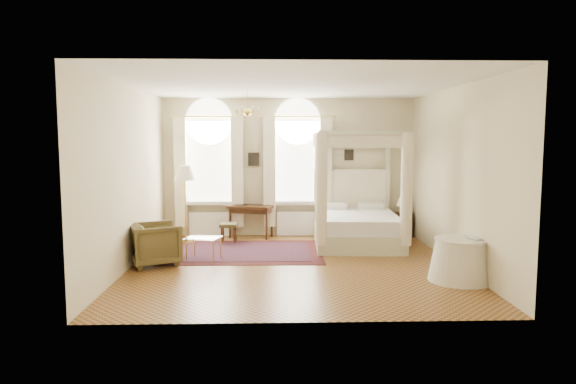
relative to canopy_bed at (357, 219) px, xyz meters
name	(u,v)px	position (x,y,z in m)	size (l,w,h in m)	color
ground	(294,265)	(-1.46, -1.76, -0.57)	(6.00, 6.00, 0.00)	olive
room_walls	(294,159)	(-1.46, -1.76, 1.41)	(6.00, 6.00, 6.00)	beige
window_left	(209,175)	(-3.36, 1.11, 0.92)	(1.62, 0.27, 3.29)	white
window_right	(297,174)	(-1.26, 1.11, 0.92)	(1.62, 0.27, 3.29)	white
chandelier	(248,111)	(-2.36, -0.56, 2.34)	(0.51, 0.45, 0.50)	gold
wall_pictures	(293,157)	(-1.38, 1.21, 1.32)	(2.54, 0.03, 0.39)	black
canopy_bed	(357,219)	(0.00, 0.00, 0.00)	(1.99, 2.40, 2.50)	beige
nightstand	(402,225)	(1.24, 0.94, -0.28)	(0.41, 0.37, 0.58)	#3C2110
nightstand_lamp	(402,203)	(1.22, 0.89, 0.25)	(0.25, 0.25, 0.36)	gold
writing_desk	(251,210)	(-2.38, 0.94, 0.09)	(1.14, 0.81, 0.77)	#3C2110
laptop	(241,204)	(-2.62, 1.02, 0.21)	(0.30, 0.20, 0.02)	black
stool	(229,227)	(-2.85, 0.37, -0.21)	(0.39, 0.39, 0.43)	#413C1B
armchair	(155,244)	(-4.04, -1.67, -0.18)	(0.84, 0.87, 0.79)	#4C4120
coffee_table	(204,239)	(-3.20, -1.27, -0.17)	(0.75, 0.62, 0.44)	white
floor_lamp	(185,177)	(-3.81, 0.32, 0.92)	(0.45, 0.45, 1.75)	gold
oriental_rug	(244,252)	(-2.46, -0.64, -0.56)	(3.23, 2.34, 0.01)	#441011
side_table	(460,260)	(1.24, -2.90, -0.22)	(1.04, 1.04, 0.71)	white
book	(471,239)	(1.37, -3.00, 0.15)	(0.18, 0.25, 0.02)	black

